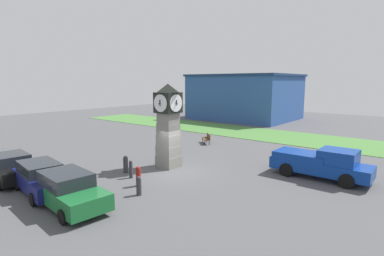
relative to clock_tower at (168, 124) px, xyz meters
name	(u,v)px	position (x,y,z in m)	size (l,w,h in m)	color
ground_plane	(175,171)	(1.10, -0.54, -2.93)	(87.37, 87.37, 0.00)	#4C4C4F
clock_tower	(168,124)	(0.00, 0.00, 0.00)	(1.73, 1.80, 5.55)	gray
bollard_near_tower	(139,186)	(2.38, -4.68, -2.43)	(0.26, 0.26, 0.99)	#333338
bollard_mid_row	(138,176)	(1.32, -3.80, -2.37)	(0.27, 0.27, 1.11)	maroon
bollard_far_row	(131,169)	(-0.10, -3.16, -2.39)	(0.21, 0.21, 1.07)	#333338
bollard_end_row	(126,164)	(-1.17, -2.69, -2.39)	(0.30, 0.30, 1.08)	#333338
car_navy_sedan	(12,168)	(-4.98, -7.84, -2.14)	(4.01, 2.32, 1.56)	black
car_near_tower	(42,178)	(-1.74, -7.62, -2.14)	(4.72, 2.35, 1.57)	navy
car_by_building	(69,190)	(1.03, -7.66, -2.12)	(4.58, 2.31, 1.61)	#19602D
pickup_truck	(321,163)	(8.66, 3.91, -2.00)	(5.56, 2.12, 1.85)	navy
bench	(207,138)	(-2.53, 7.78, -2.41)	(1.52, 1.49, 0.90)	brown
warehouse_blue_far	(245,97)	(-9.18, 26.65, 0.44)	(14.51, 12.19, 6.74)	#2D5193
grass_verge_far	(249,133)	(-2.32, 15.48, -2.91)	(52.42, 7.38, 0.04)	#477A38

